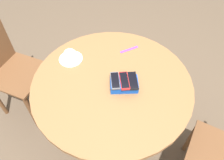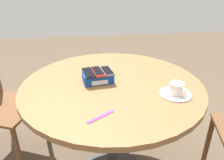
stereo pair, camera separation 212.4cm
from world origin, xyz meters
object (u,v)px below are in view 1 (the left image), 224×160
object	(u,v)px
saucer	(71,59)
coffee_cup	(70,55)
phone_black	(133,80)
round_table	(112,93)
phone_red	(124,81)
lanyard_strap	(129,49)
phone_gray	(115,80)
phone_box	(124,84)
chair_far_side	(12,70)

from	to	relation	value
saucer	coffee_cup	world-z (taller)	coffee_cup
phone_black	round_table	bearing A→B (deg)	-10.59
phone_red	lanyard_strap	distance (m)	0.37
round_table	phone_gray	distance (m)	0.19
phone_box	lanyard_strap	size ratio (longest dim) A/B	1.28
phone_box	phone_red	world-z (taller)	phone_red
phone_gray	lanyard_strap	world-z (taller)	phone_gray
phone_box	coffee_cup	bearing A→B (deg)	-27.80
phone_black	phone_red	xyz separation A→B (m)	(0.05, 0.01, 0.00)
phone_red	saucer	world-z (taller)	phone_red
phone_red	lanyard_strap	xyz separation A→B (m)	(-0.01, -0.36, -0.06)
phone_red	phone_gray	distance (m)	0.06
phone_box	phone_gray	world-z (taller)	phone_gray
coffee_cup	saucer	bearing A→B (deg)	112.08
phone_black	coffee_cup	xyz separation A→B (m)	(0.46, -0.21, -0.02)
phone_black	phone_box	bearing A→B (deg)	7.67
phone_black	coffee_cup	size ratio (longest dim) A/B	1.45
phone_red	saucer	distance (m)	0.46
phone_box	phone_black	bearing A→B (deg)	-172.33
phone_gray	coffee_cup	bearing A→B (deg)	-32.18
phone_red	coffee_cup	xyz separation A→B (m)	(0.40, -0.21, -0.03)
phone_gray	lanyard_strap	distance (m)	0.38
round_table	phone_black	distance (m)	0.23
phone_red	saucer	size ratio (longest dim) A/B	0.90
phone_black	phone_gray	bearing A→B (deg)	6.39
coffee_cup	lanyard_strap	world-z (taller)	coffee_cup
phone_gray	coffee_cup	xyz separation A→B (m)	(0.35, -0.22, -0.02)
phone_black	saucer	xyz separation A→B (m)	(0.46, -0.20, -0.06)
round_table	chair_far_side	distance (m)	0.95
lanyard_strap	coffee_cup	bearing A→B (deg)	19.95
phone_black	phone_red	size ratio (longest dim) A/B	0.99
phone_red	lanyard_strap	bearing A→B (deg)	-91.57
coffee_cup	lanyard_strap	xyz separation A→B (m)	(-0.41, -0.15, -0.04)
phone_box	saucer	world-z (taller)	phone_box
saucer	phone_box	bearing A→B (deg)	152.40
phone_gray	round_table	bearing A→B (deg)	-57.28
phone_red	phone_gray	xyz separation A→B (m)	(0.06, 0.00, -0.00)
phone_black	lanyard_strap	size ratio (longest dim) A/B	1.01
coffee_cup	chair_far_side	distance (m)	0.66
phone_box	saucer	distance (m)	0.46
phone_box	phone_gray	bearing A→B (deg)	5.18
phone_black	chair_far_side	world-z (taller)	chair_far_side
phone_red	phone_gray	size ratio (longest dim) A/B	1.03
phone_black	lanyard_strap	xyz separation A→B (m)	(0.04, -0.36, -0.06)
coffee_cup	phone_red	bearing A→B (deg)	152.17
phone_black	coffee_cup	bearing A→B (deg)	-24.20
chair_far_side	round_table	bearing A→B (deg)	164.15
phone_box	saucer	bearing A→B (deg)	-27.60
phone_black	coffee_cup	distance (m)	0.50
coffee_cup	round_table	bearing A→B (deg)	150.77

